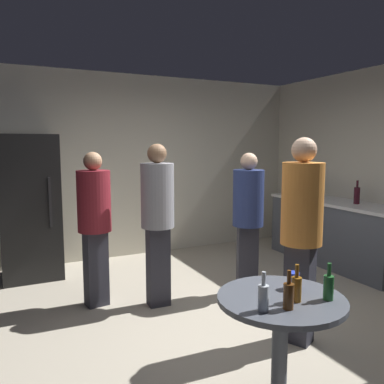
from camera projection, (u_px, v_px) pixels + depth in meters
The scene contains 16 objects.
ground_plane at pixel (229, 326), 3.74m from camera, with size 5.20×5.20×0.10m, color #B2A893.
wall_back at pixel (139, 166), 5.92m from camera, with size 5.32×0.06×2.70m, color beige.
refrigerator at pixel (30, 207), 4.90m from camera, with size 0.70×0.68×1.80m.
kitchen_counter at pixel (335, 233), 5.48m from camera, with size 0.64×2.09×0.90m.
kettle at pixel (313, 193), 5.75m from camera, with size 0.24×0.17×0.18m.
wine_bottle_on_counter at pixel (357, 195), 5.14m from camera, with size 0.08×0.08×0.31m.
foreground_table at pixel (281, 313), 2.45m from camera, with size 0.80×0.80×0.73m.
beer_bottle_amber at pixel (296, 288), 2.36m from camera, with size 0.06×0.06×0.23m.
beer_bottle_brown at pixel (288, 295), 2.25m from camera, with size 0.06×0.06×0.23m.
beer_bottle_green at pixel (328, 286), 2.39m from camera, with size 0.06×0.06×0.23m.
beer_bottle_clear at pixel (263, 297), 2.23m from camera, with size 0.06×0.06×0.23m.
plastic_cup_blue at pixel (293, 280), 2.58m from camera, with size 0.08×0.08×0.11m, color blue.
person_in_maroon_shirt at pixel (94, 217), 4.01m from camera, with size 0.39×0.39×1.60m.
person_in_orange_shirt at pixel (302, 225), 3.24m from camera, with size 0.46×0.46×1.74m.
person_in_gray_shirt at pixel (158, 212), 4.01m from camera, with size 0.36×0.36×1.69m.
person_in_navy_shirt at pixel (248, 213), 4.33m from camera, with size 0.45×0.45×1.59m.
Camera 1 is at (-1.87, -3.05, 1.68)m, focal length 36.63 mm.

